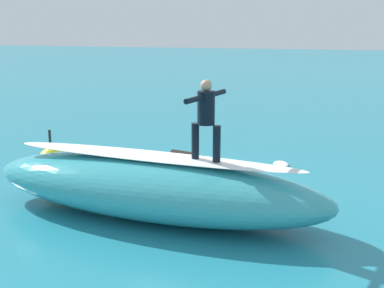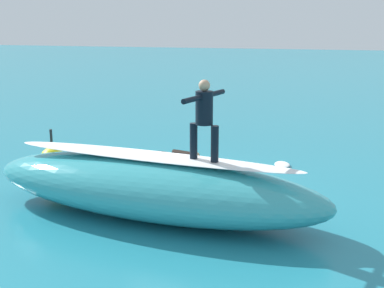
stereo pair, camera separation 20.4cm
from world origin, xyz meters
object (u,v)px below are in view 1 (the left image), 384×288
at_px(buoy_marker, 51,160).
at_px(surfer_riding, 206,114).
at_px(surfer_paddling, 179,155).
at_px(surfboard_riding, 206,162).
at_px(surfboard_paddling, 183,161).

bearing_deg(buoy_marker, surfer_riding, 152.40).
bearing_deg(surfer_paddling, surfer_riding, -51.94).
bearing_deg(surfer_paddling, surfboard_riding, -51.94).
height_order(surfboard_paddling, surfer_paddling, surfer_paddling).
bearing_deg(buoy_marker, surfer_paddling, -148.85).
height_order(surfboard_riding, surfer_paddling, surfboard_riding).
bearing_deg(surfer_riding, surfer_paddling, -51.48).
bearing_deg(surfboard_riding, buoy_marker, -9.74).
bearing_deg(surfboard_paddling, surfer_riding, -53.04).
xyz_separation_m(surfer_riding, buoy_marker, (5.01, -2.62, -2.04)).
bearing_deg(surfboard_riding, surfer_paddling, -51.48).
height_order(surfboard_riding, surfer_riding, surfer_riding).
distance_m(surfer_paddling, buoy_marker, 3.83).
bearing_deg(surfboard_riding, surfer_riding, 0.00).
height_order(surfboard_riding, buoy_marker, surfboard_riding).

